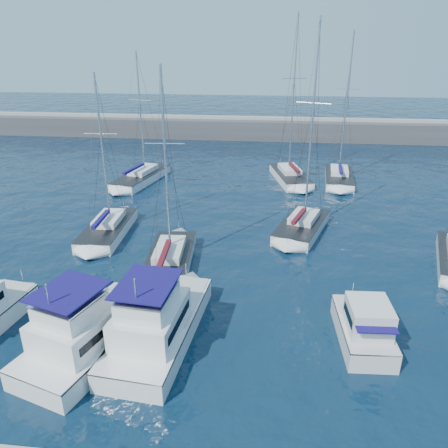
# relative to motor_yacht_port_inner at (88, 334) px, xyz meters

# --- Properties ---
(ground) EXTENTS (220.00, 220.00, 0.00)m
(ground) POSITION_rel_motor_yacht_port_inner_xyz_m (5.73, 3.40, -1.13)
(ground) COLOR black
(ground) RESTS_ON ground
(breakwater) EXTENTS (160.00, 6.00, 4.45)m
(breakwater) POSITION_rel_motor_yacht_port_inner_xyz_m (5.73, 55.40, -0.08)
(breakwater) COLOR #424244
(breakwater) RESTS_ON ground
(motor_yacht_port_inner) EXTENTS (6.28, 9.53, 4.69)m
(motor_yacht_port_inner) POSITION_rel_motor_yacht_port_inner_xyz_m (0.00, 0.00, 0.00)
(motor_yacht_port_inner) COLOR white
(motor_yacht_port_inner) RESTS_ON ground
(motor_yacht_stbd_inner) EXTENTS (4.61, 9.85, 4.69)m
(motor_yacht_stbd_inner) POSITION_rel_motor_yacht_port_inner_xyz_m (3.42, 1.15, 0.00)
(motor_yacht_stbd_inner) COLOR white
(motor_yacht_stbd_inner) RESTS_ON ground
(motor_yacht_stbd_outer) EXTENTS (2.83, 5.50, 3.20)m
(motor_yacht_stbd_outer) POSITION_rel_motor_yacht_port_inner_xyz_m (14.67, 2.31, -0.19)
(motor_yacht_stbd_outer) COLOR silver
(motor_yacht_stbd_outer) RESTS_ON ground
(sailboat_mid_a) EXTENTS (3.30, 8.16, 13.48)m
(sailboat_mid_a) POSITION_rel_motor_yacht_port_inner_xyz_m (-4.33, 14.77, -0.62)
(sailboat_mid_a) COLOR white
(sailboat_mid_a) RESTS_ON ground
(sailboat_mid_b) EXTENTS (3.63, 9.20, 14.38)m
(sailboat_mid_b) POSITION_rel_motor_yacht_port_inner_xyz_m (2.17, 9.45, -0.62)
(sailboat_mid_b) COLOR silver
(sailboat_mid_b) RESTS_ON ground
(sailboat_mid_d) EXTENTS (5.42, 8.20, 17.37)m
(sailboat_mid_d) POSITION_rel_motor_yacht_port_inner_xyz_m (12.17, 17.05, -0.57)
(sailboat_mid_d) COLOR silver
(sailboat_mid_d) RESTS_ON ground
(sailboat_back_a) EXTENTS (5.08, 9.82, 14.59)m
(sailboat_back_a) POSITION_rel_motor_yacht_port_inner_xyz_m (-5.69, 29.60, -0.62)
(sailboat_back_a) COLOR white
(sailboat_back_a) RESTS_ON ground
(sailboat_back_b) EXTENTS (5.04, 9.05, 18.38)m
(sailboat_back_b) POSITION_rel_motor_yacht_port_inner_xyz_m (11.62, 31.83, -0.57)
(sailboat_back_b) COLOR white
(sailboat_back_b) RESTS_ON ground
(sailboat_back_c) EXTENTS (3.80, 8.39, 16.64)m
(sailboat_back_c) POSITION_rel_motor_yacht_port_inner_xyz_m (17.22, 31.92, -0.59)
(sailboat_back_c) COLOR white
(sailboat_back_c) RESTS_ON ground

